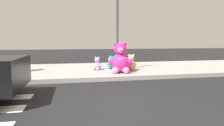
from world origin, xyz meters
The scene contains 7 objects.
ground_plane centered at (0.00, 0.00, 0.00)m, with size 60.00×60.00×0.00m, color black.
sidewalk centered at (0.00, 5.20, 0.07)m, with size 28.00×4.40×0.15m, color #9E9B93.
sign_pole centered at (1.00, 4.40, 1.85)m, with size 0.56×0.11×3.20m.
plush_pink_large centered at (0.98, 3.81, 0.62)m, with size 0.90×0.82×1.17m.
plush_teal centered at (0.86, 4.99, 0.37)m, with size 0.39×0.43×0.56m.
plush_tan centered at (1.58, 4.38, 0.41)m, with size 0.51×0.45×0.66m.
plush_lavender centered at (0.23, 4.76, 0.37)m, with size 0.38×0.39×0.54m.
Camera 1 is at (-0.88, -3.49, 1.34)m, focal length 32.24 mm.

